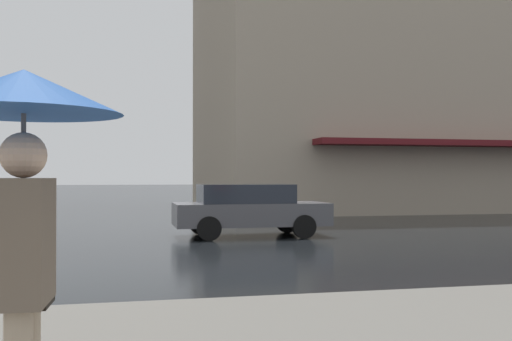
# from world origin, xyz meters

# --- Properties ---
(haussmann_block_corner) EXTENTS (15.55, 20.86, 19.23)m
(haussmann_block_corner) POSITION_xyz_m (19.67, -17.54, 9.41)
(haussmann_block_corner) COLOR tan
(haussmann_block_corner) RESTS_ON ground_plane
(car_dark_grey) EXTENTS (1.85, 4.10, 1.41)m
(car_dark_grey) POSITION_xyz_m (5.50, -6.15, 0.76)
(car_dark_grey) COLOR #4C4C51
(car_dark_grey) RESTS_ON ground_plane
(pedestrian_approaching_kerb) EXTENTS (0.94, 0.94, 1.98)m
(pedestrian_approaching_kerb) POSITION_xyz_m (-7.09, -2.35, 1.70)
(pedestrian_approaching_kerb) COLOR #6B5B4C
(pedestrian_approaching_kerb) RESTS_ON sidewalk_pavement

